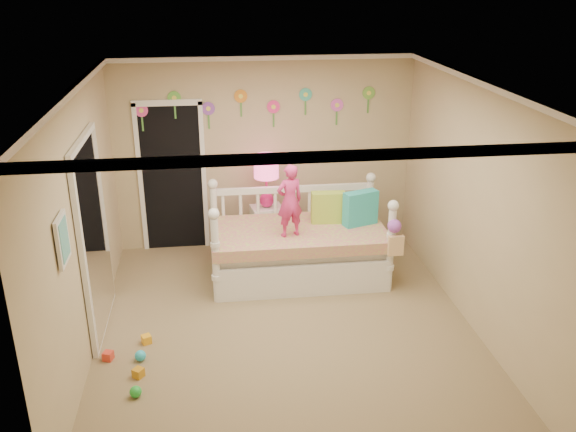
{
  "coord_description": "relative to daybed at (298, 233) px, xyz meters",
  "views": [
    {
      "loc": [
        -0.73,
        -5.69,
        3.61
      ],
      "look_at": [
        0.1,
        0.6,
        1.05
      ],
      "focal_mm": 38.14,
      "sensor_mm": 36.0,
      "label": 1
    }
  ],
  "objects": [
    {
      "name": "floor",
      "position": [
        -0.3,
        -1.15,
        -0.59
      ],
      "size": [
        4.0,
        4.5,
        0.01
      ],
      "primitive_type": "cube",
      "color": "#7F684C",
      "rests_on": "ground"
    },
    {
      "name": "hanging_bag",
      "position": [
        1.03,
        -0.59,
        0.13
      ],
      "size": [
        0.2,
        0.16,
        0.36
      ],
      "primitive_type": null,
      "color": "beige",
      "rests_on": "daybed"
    },
    {
      "name": "mirror_closet",
      "position": [
        -2.26,
        -0.85,
        0.46
      ],
      "size": [
        0.07,
        1.3,
        2.1
      ],
      "primitive_type": "cube",
      "color": "white",
      "rests_on": "left_wall"
    },
    {
      "name": "crown_molding",
      "position": [
        -0.3,
        -1.15,
        1.98
      ],
      "size": [
        4.0,
        4.5,
        0.06
      ],
      "primitive_type": null,
      "color": "white",
      "rests_on": "ceiling"
    },
    {
      "name": "left_wall",
      "position": [
        -2.3,
        -1.15,
        0.71
      ],
      "size": [
        0.01,
        4.5,
        2.6
      ],
      "primitive_type": "cube",
      "color": "tan",
      "rests_on": "floor"
    },
    {
      "name": "back_wall",
      "position": [
        -0.3,
        1.1,
        0.71
      ],
      "size": [
        4.0,
        0.01,
        2.6
      ],
      "primitive_type": "cube",
      "color": "tan",
      "rests_on": "floor"
    },
    {
      "name": "child",
      "position": [
        -0.14,
        -0.2,
        0.51
      ],
      "size": [
        0.37,
        0.3,
        0.89
      ],
      "primitive_type": "imported",
      "rotation": [
        0.0,
        0.0,
        3.44
      ],
      "color": "#DB317A",
      "rests_on": "daybed"
    },
    {
      "name": "closet_doorway",
      "position": [
        -1.55,
        1.08,
        0.45
      ],
      "size": [
        0.9,
        0.04,
        2.07
      ],
      "primitive_type": "cube",
      "color": "black",
      "rests_on": "back_wall"
    },
    {
      "name": "pillow_turquoise",
      "position": [
        0.78,
        0.03,
        0.28
      ],
      "size": [
        0.46,
        0.28,
        0.43
      ],
      "primitive_type": "cube",
      "rotation": [
        0.0,
        0.0,
        0.33
      ],
      "color": "#22AE9E",
      "rests_on": "daybed"
    },
    {
      "name": "flower_decals",
      "position": [
        -0.39,
        1.08,
        1.35
      ],
      "size": [
        3.4,
        0.02,
        0.5
      ],
      "primitive_type": null,
      "color": "#B2668C",
      "rests_on": "back_wall"
    },
    {
      "name": "toy_scatter",
      "position": [
        -2.05,
        -1.89,
        -0.53
      ],
      "size": [
        1.09,
        1.45,
        0.11
      ],
      "primitive_type": null,
      "rotation": [
        0.0,
        0.0,
        -0.24
      ],
      "color": "#996666",
      "rests_on": "floor"
    },
    {
      "name": "right_wall",
      "position": [
        1.7,
        -1.15,
        0.71
      ],
      "size": [
        0.01,
        4.5,
        2.6
      ],
      "primitive_type": "cube",
      "color": "tan",
      "rests_on": "floor"
    },
    {
      "name": "nightstand",
      "position": [
        -0.32,
        0.72,
        -0.25
      ],
      "size": [
        0.45,
        0.37,
        0.68
      ],
      "primitive_type": "cube",
      "rotation": [
        0.0,
        0.0,
        0.16
      ],
      "color": "white",
      "rests_on": "floor"
    },
    {
      "name": "pillow_lime",
      "position": [
        0.4,
        0.15,
        0.26
      ],
      "size": [
        0.43,
        0.18,
        0.4
      ],
      "primitive_type": "cube",
      "rotation": [
        0.0,
        0.0,
        -0.07
      ],
      "color": "#A4C63C",
      "rests_on": "daybed"
    },
    {
      "name": "daybed",
      "position": [
        0.0,
        0.0,
        0.0
      ],
      "size": [
        2.18,
        1.18,
        1.18
      ],
      "primitive_type": null,
      "rotation": [
        0.0,
        0.0,
        -0.01
      ],
      "color": "white",
      "rests_on": "floor"
    },
    {
      "name": "wall_picture",
      "position": [
        -2.27,
        -2.05,
        0.96
      ],
      "size": [
        0.05,
        0.34,
        0.42
      ],
      "primitive_type": "cube",
      "color": "white",
      "rests_on": "left_wall"
    },
    {
      "name": "table_lamp",
      "position": [
        -0.32,
        0.72,
        0.56
      ],
      "size": [
        0.32,
        0.32,
        0.71
      ],
      "color": "#D11B73",
      "rests_on": "nightstand"
    },
    {
      "name": "ceiling",
      "position": [
        -0.3,
        -1.15,
        2.01
      ],
      "size": [
        4.0,
        4.5,
        0.01
      ],
      "primitive_type": "cube",
      "color": "white",
      "rests_on": "floor"
    }
  ]
}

